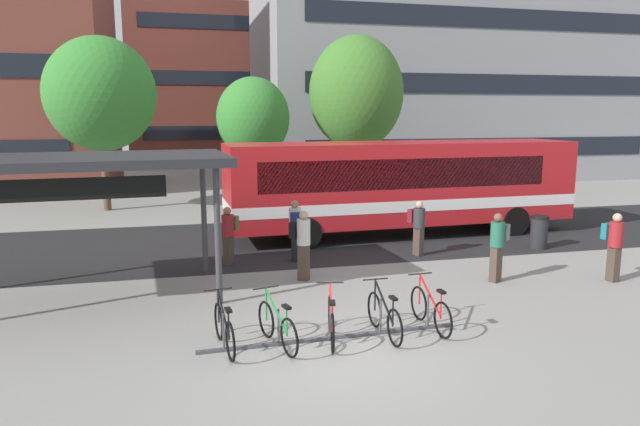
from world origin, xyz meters
TOP-DOWN VIEW (x-y plane):
  - ground at (0.00, 0.00)m, footprint 200.00×200.00m
  - bus_lane_asphalt at (0.00, 9.13)m, footprint 80.00×7.20m
  - city_bus at (4.84, 9.13)m, footprint 12.10×2.98m
  - bike_rack at (0.00, 0.58)m, footprint 4.96×0.27m
  - parked_bicycle_black_0 at (-1.96, 0.57)m, footprint 0.52×1.72m
  - parked_bicycle_green_1 at (-1.02, 0.48)m, footprint 0.61×1.68m
  - parked_bicycle_red_2 at (-0.01, 0.51)m, footprint 0.56×1.70m
  - parked_bicycle_black_3 at (1.03, 0.51)m, footprint 0.52×1.72m
  - parked_bicycle_red_4 at (2.04, 0.66)m, footprint 0.52×1.72m
  - transit_shelter at (-4.87, 4.19)m, footprint 6.87×3.83m
  - commuter_maroon_pack_0 at (4.15, 6.24)m, footprint 0.49×0.60m
  - commuter_black_pack_1 at (0.30, 4.53)m, footprint 0.60×0.56m
  - commuter_grey_pack_2 at (4.99, 3.24)m, footprint 0.60×0.51m
  - commuter_navy_pack_3 at (0.48, 6.40)m, footprint 0.38×0.56m
  - commuter_olive_pack_4 at (-1.37, 6.51)m, footprint 0.57×0.60m
  - commuter_teal_pack_5 at (7.85, 2.60)m, footprint 0.37×0.55m
  - trash_bin at (8.20, 6.19)m, footprint 0.55×0.55m
  - street_tree_0 at (-5.75, 16.96)m, footprint 4.59×4.59m
  - street_tree_1 at (0.63, 16.59)m, footprint 3.24×3.24m
  - street_tree_2 at (5.42, 16.66)m, footprint 4.34×4.34m
  - building_right_wing at (14.77, 27.18)m, footprint 24.43×11.78m
  - building_centre_block at (2.60, 44.01)m, footprint 18.11×11.13m

SIDE VIEW (x-z plane):
  - ground at x=0.00m, z-range 0.00..0.00m
  - bus_lane_asphalt at x=0.00m, z-range 0.00..0.01m
  - bike_rack at x=0.00m, z-range -0.26..0.44m
  - parked_bicycle_black_0 at x=-1.96m, z-range -0.11..0.88m
  - parked_bicycle_green_1 at x=-1.02m, z-range -0.11..0.88m
  - parked_bicycle_red_2 at x=-0.01m, z-range -0.11..0.88m
  - parked_bicycle_black_3 at x=1.03m, z-range -0.11..0.88m
  - parked_bicycle_red_4 at x=2.04m, z-range -0.11..0.88m
  - trash_bin at x=8.20m, z-range 0.00..1.03m
  - commuter_olive_pack_4 at x=-1.37m, z-range 0.12..1.76m
  - commuter_maroon_pack_0 at x=4.15m, z-range 0.13..1.77m
  - commuter_teal_pack_5 at x=7.85m, z-range 0.14..1.88m
  - commuter_grey_pack_2 at x=4.99m, z-range 0.14..1.89m
  - commuter_navy_pack_3 at x=0.48m, z-range 0.14..1.89m
  - commuter_black_pack_1 at x=0.30m, z-range 0.14..1.93m
  - city_bus at x=4.84m, z-range 0.18..3.38m
  - transit_shelter at x=-4.87m, z-range 1.43..4.68m
  - street_tree_1 at x=0.63m, z-range 1.06..6.82m
  - street_tree_0 at x=-5.75m, z-range 1.28..8.63m
  - street_tree_2 at x=5.42m, z-range 1.23..8.91m
  - building_centre_block at x=2.60m, z-range 0.00..12.94m
  - building_right_wing at x=14.77m, z-range 0.00..21.80m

